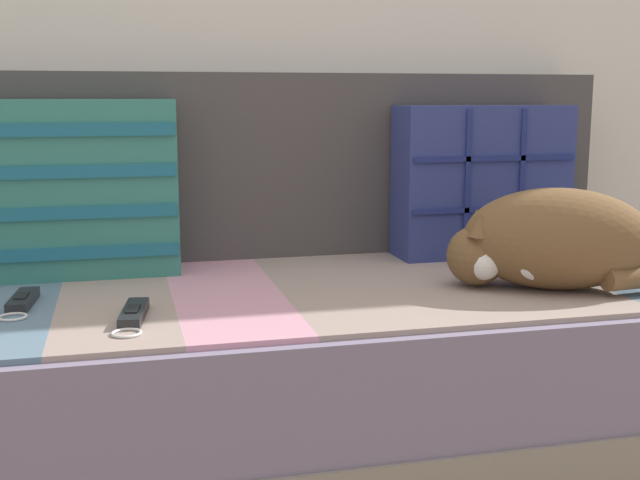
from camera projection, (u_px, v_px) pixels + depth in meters
name	position (u px, v px, depth m)	size (l,w,h in m)	color
couch	(275.00, 373.00, 1.64)	(1.76, 0.80, 0.37)	gray
sofa_backrest	(247.00, 165.00, 1.88)	(1.73, 0.14, 0.42)	#474242
throw_pillow_quilted	(482.00, 181.00, 1.88)	(0.41, 0.14, 0.35)	navy
throw_pillow_striped	(76.00, 189.00, 1.66)	(0.41, 0.14, 0.37)	#337A70
sleeping_cat	(548.00, 242.00, 1.55)	(0.42, 0.31, 0.20)	brown
game_remote_near	(22.00, 301.00, 1.44)	(0.06, 0.19, 0.02)	black
game_remote_far	(133.00, 314.00, 1.35)	(0.07, 0.20, 0.02)	black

